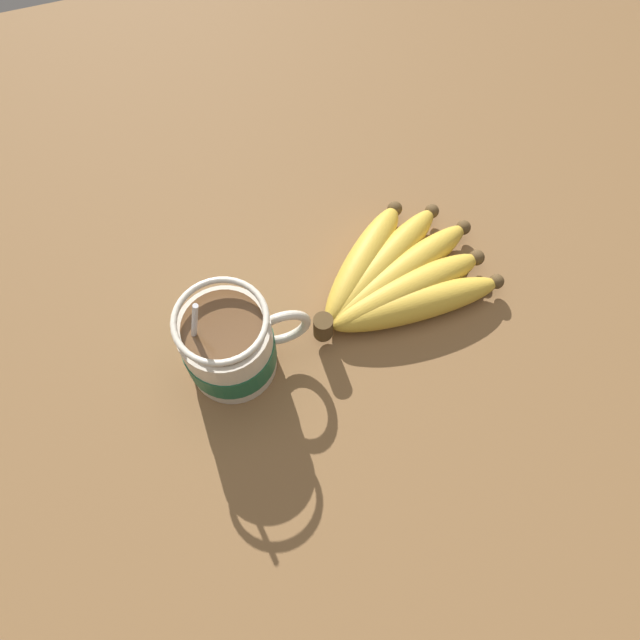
% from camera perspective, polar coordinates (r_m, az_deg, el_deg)
% --- Properties ---
extents(table, '(1.21, 1.21, 0.03)m').
position_cam_1_polar(table, '(0.66, -1.40, -2.61)').
color(table, brown).
rests_on(table, ground).
extents(coffee_mug, '(0.13, 0.09, 0.14)m').
position_cam_1_polar(coffee_mug, '(0.60, -8.24, -2.27)').
color(coffee_mug, beige).
rests_on(coffee_mug, table).
extents(banana_bunch, '(0.21, 0.15, 0.04)m').
position_cam_1_polar(banana_bunch, '(0.66, 6.83, 3.65)').
color(banana_bunch, '#4C381E').
rests_on(banana_bunch, table).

